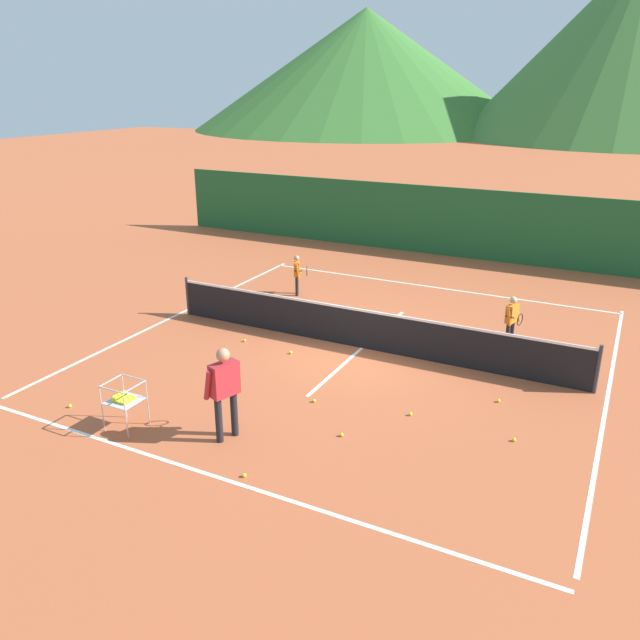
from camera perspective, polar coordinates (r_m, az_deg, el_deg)
name	(u,v)px	position (r m, az deg, el deg)	size (l,w,h in m)	color
ground_plane	(362,348)	(15.01, 3.83, -2.53)	(120.00, 120.00, 0.00)	#B25633
line_baseline_near	(216,477)	(10.50, -9.37, -13.82)	(10.78, 0.08, 0.01)	white
line_baseline_far	(431,287)	(19.77, 10.01, 2.98)	(10.78, 0.08, 0.01)	white
line_sideline_west	(181,313)	(17.66, -12.44, 0.65)	(0.08, 11.24, 0.01)	white
line_sideline_east	(608,395)	(14.03, 24.60, -6.23)	(0.08, 11.24, 0.01)	white
line_service_center	(362,348)	(15.01, 3.83, -2.52)	(0.08, 5.58, 0.01)	white
tennis_net	(363,328)	(14.82, 3.87, -0.76)	(10.33, 0.08, 1.05)	#333338
instructor	(225,385)	(11.00, -8.63, -5.85)	(0.49, 0.85, 1.73)	black
student_0	(297,271)	(18.55, -2.07, 4.43)	(0.59, 0.49, 1.20)	black
student_1	(512,317)	(15.46, 16.99, 0.27)	(0.41, 0.67, 1.25)	black
ball_cart	(123,399)	(11.94, -17.36, -6.81)	(0.58, 0.58, 0.90)	#B7B7BC
tennis_ball_0	(70,406)	(13.24, -21.69, -7.24)	(0.07, 0.07, 0.07)	yellow
tennis_ball_1	(514,440)	(11.76, 17.16, -10.31)	(0.07, 0.07, 0.07)	yellow
tennis_ball_2	(314,401)	(12.51, -0.54, -7.31)	(0.07, 0.07, 0.07)	yellow
tennis_ball_3	(410,414)	(12.16, 8.19, -8.42)	(0.07, 0.07, 0.07)	yellow
tennis_ball_4	(291,352)	(14.66, -2.67, -2.95)	(0.07, 0.07, 0.07)	yellow
tennis_ball_5	(244,475)	(10.42, -6.87, -13.78)	(0.07, 0.07, 0.07)	yellow
tennis_ball_6	(342,435)	(11.40, 1.97, -10.34)	(0.07, 0.07, 0.07)	yellow
tennis_ball_7	(499,401)	(13.00, 15.87, -7.04)	(0.07, 0.07, 0.07)	yellow
tennis_ball_8	(245,340)	(15.43, -6.84, -1.85)	(0.07, 0.07, 0.07)	yellow
windscreen_fence	(467,224)	(23.14, 13.16, 8.49)	(23.71, 0.08, 2.47)	#1E5B2D
hill_1	(365,70)	(90.33, 4.12, 21.66)	(45.82, 45.82, 15.10)	#38702D
hill_2	(639,43)	(82.25, 26.89, 21.47)	(37.74, 37.74, 19.97)	#427A38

